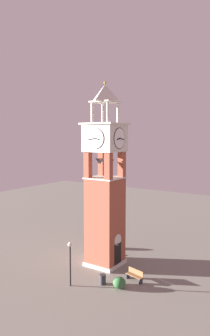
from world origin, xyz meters
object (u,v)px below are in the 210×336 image
(clock_tower, at_px, (105,191))
(lamp_post, at_px, (70,255))
(trash_bin, at_px, (103,279))
(park_bench, at_px, (135,275))

(clock_tower, height_order, lamp_post, clock_tower)
(lamp_post, relative_size, trash_bin, 4.47)
(clock_tower, bearing_deg, trash_bin, -148.75)
(trash_bin, bearing_deg, clock_tower, 31.25)
(trash_bin, bearing_deg, lamp_post, 130.16)
(park_bench, bearing_deg, trash_bin, 137.20)
(clock_tower, height_order, trash_bin, clock_tower)
(park_bench, xyz_separation_m, lamp_post, (-3.66, 3.82, 2.02))
(clock_tower, xyz_separation_m, trash_bin, (-3.47, -2.10, -6.48))
(trash_bin, bearing_deg, park_bench, -42.80)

